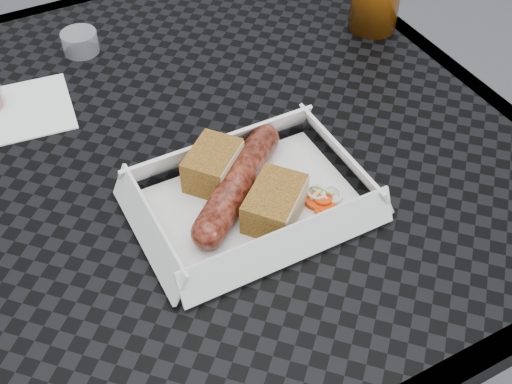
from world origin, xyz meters
TOP-DOWN VIEW (x-y plane):
  - patio_table at (0.00, 0.00)m, footprint 0.80×0.80m
  - food_tray at (0.02, -0.13)m, footprint 0.22×0.15m
  - bratwurst at (0.02, -0.11)m, footprint 0.15×0.13m
  - bread_near at (0.00, -0.08)m, footprint 0.08×0.08m
  - bread_far at (0.04, -0.16)m, footprint 0.09×0.08m
  - veg_garnish at (0.09, -0.16)m, footprint 0.03×0.03m
  - napkin at (-0.16, 0.15)m, footprint 0.13×0.13m
  - condiment_cup_empty at (-0.05, 0.25)m, footprint 0.05×0.05m

SIDE VIEW (x-z plane):
  - patio_table at x=0.00m, z-range 0.30..1.04m
  - napkin at x=-0.16m, z-range 0.74..0.75m
  - food_tray at x=0.02m, z-range 0.74..0.75m
  - veg_garnish at x=0.09m, z-range 0.75..0.75m
  - condiment_cup_empty at x=-0.05m, z-range 0.74..0.78m
  - bratwurst at x=0.02m, z-range 0.75..0.78m
  - bread_far at x=0.04m, z-range 0.75..0.79m
  - bread_near at x=0.00m, z-range 0.75..0.79m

